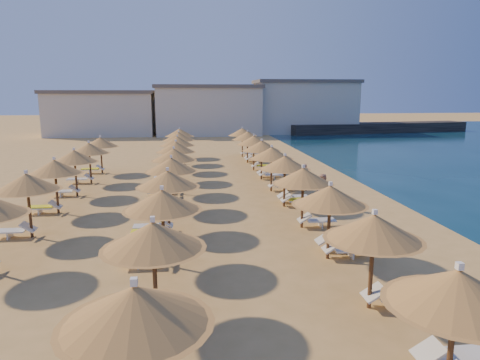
{
  "coord_description": "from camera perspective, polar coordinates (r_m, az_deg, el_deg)",
  "views": [
    {
      "loc": [
        -1.56,
        -19.19,
        6.02
      ],
      "look_at": [
        1.12,
        4.0,
        1.3
      ],
      "focal_mm": 32.0,
      "sensor_mm": 36.0,
      "label": 1
    }
  ],
  "objects": [
    {
      "name": "parasol_row_east",
      "position": [
        24.77,
        5.05,
        2.9
      ],
      "size": [
        2.78,
        36.72,
        2.92
      ],
      "color": "brown",
      "rests_on": "ground"
    },
    {
      "name": "beachgoer_b",
      "position": [
        23.21,
        11.03,
        -1.47
      ],
      "size": [
        1.14,
        1.12,
        1.85
      ],
      "primitive_type": "imported",
      "rotation": [
        0.0,
        0.0,
        -0.73
      ],
      "color": "tan",
      "rests_on": "ground"
    },
    {
      "name": "parasol_row_inland",
      "position": [
        25.21,
        -22.26,
        2.23
      ],
      "size": [
        2.78,
        21.64,
        2.92
      ],
      "color": "brown",
      "rests_on": "ground"
    },
    {
      "name": "beachgoer_c",
      "position": [
        27.32,
        8.59,
        0.39
      ],
      "size": [
        1.07,
        0.69,
        1.7
      ],
      "primitive_type": "imported",
      "rotation": [
        0.0,
        0.0,
        -0.3
      ],
      "color": "tan",
      "rests_on": "ground"
    },
    {
      "name": "jetty",
      "position": [
        71.54,
        18.0,
        6.66
      ],
      "size": [
        30.25,
        8.74,
        1.5
      ],
      "primitive_type": "cube",
      "rotation": [
        0.0,
        0.0,
        0.16
      ],
      "color": "black",
      "rests_on": "ground"
    },
    {
      "name": "ground",
      "position": [
        20.17,
        -1.88,
        -5.94
      ],
      "size": [
        220.0,
        220.0,
        0.0
      ],
      "primitive_type": "plane",
      "color": "tan",
      "rests_on": "ground"
    },
    {
      "name": "parasol_row_west",
      "position": [
        24.29,
        -8.96,
        2.63
      ],
      "size": [
        2.78,
        36.72,
        2.92
      ],
      "color": "brown",
      "rests_on": "ground"
    },
    {
      "name": "loungers",
      "position": [
        24.54,
        -5.74,
        -2.0
      ],
      "size": [
        14.93,
        34.57,
        0.66
      ],
      "color": "white",
      "rests_on": "ground"
    },
    {
      "name": "hotel_blocks",
      "position": [
        65.61,
        -3.41,
        9.39
      ],
      "size": [
        46.33,
        10.22,
        8.1
      ],
      "color": "beige",
      "rests_on": "ground"
    }
  ]
}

